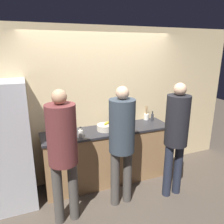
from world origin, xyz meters
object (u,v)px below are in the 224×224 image
at_px(cup_yellow, 132,122).
at_px(fruit_bowl, 105,127).
at_px(person_left, 63,146).
at_px(cup_blue, 130,124).
at_px(bottle_dark, 152,117).
at_px(refrigerator, 3,147).
at_px(person_right, 176,131).
at_px(utensil_crock, 146,116).
at_px(bottle_clear, 81,134).
at_px(person_center, 122,136).

bearing_deg(cup_yellow, fruit_bowl, -170.84).
xyz_separation_m(person_left, cup_blue, (1.24, 0.66, -0.09)).
relative_size(person_left, bottle_dark, 10.01).
xyz_separation_m(refrigerator, person_right, (2.39, -0.69, 0.15)).
distance_m(refrigerator, person_right, 2.49).
height_order(utensil_crock, cup_yellow, utensil_crock).
distance_m(person_right, bottle_clear, 1.42).
relative_size(refrigerator, fruit_bowl, 6.97).
distance_m(person_left, fruit_bowl, 1.03).
height_order(person_left, bottle_clear, person_left).
height_order(person_center, person_right, person_right).
distance_m(refrigerator, utensil_crock, 2.45).
distance_m(utensil_crock, bottle_dark, 0.12).
bearing_deg(fruit_bowl, refrigerator, -179.39).
bearing_deg(bottle_dark, bottle_clear, -168.11).
distance_m(person_left, person_center, 0.83).
relative_size(fruit_bowl, utensil_crock, 0.99).
bearing_deg(utensil_crock, bottle_clear, -163.64).
distance_m(fruit_bowl, utensil_crock, 0.94).
bearing_deg(bottle_clear, cup_yellow, 14.37).
height_order(person_center, bottle_dark, person_center).
relative_size(bottle_dark, cup_blue, 1.92).
xyz_separation_m(utensil_crock, cup_blue, (-0.45, -0.22, -0.02)).
distance_m(person_right, cup_blue, 0.83).
bearing_deg(person_center, person_right, -7.47).
height_order(bottle_dark, cup_yellow, bottle_dark).
xyz_separation_m(person_left, person_right, (1.66, -0.05, -0.02)).
relative_size(person_center, bottle_clear, 10.28).
xyz_separation_m(bottle_clear, cup_yellow, (0.99, 0.25, -0.02)).
xyz_separation_m(person_center, fruit_bowl, (-0.03, 0.60, -0.07)).
height_order(person_right, cup_yellow, person_right).
distance_m(person_left, cup_blue, 1.41).
bearing_deg(bottle_clear, cup_blue, 11.15).
relative_size(person_left, fruit_bowl, 6.83).
height_order(person_left, cup_yellow, person_left).
height_order(person_center, utensil_crock, person_center).
height_order(person_right, bottle_clear, person_right).
distance_m(bottle_clear, cup_blue, 0.92).
bearing_deg(fruit_bowl, cup_blue, 1.50).
xyz_separation_m(person_center, bottle_dark, (0.94, 0.73, -0.05)).
bearing_deg(refrigerator, bottle_clear, -7.90).
xyz_separation_m(refrigerator, bottle_dark, (2.50, 0.15, 0.10)).
distance_m(person_left, person_right, 1.66).
height_order(refrigerator, person_left, refrigerator).
bearing_deg(person_left, bottle_dark, 24.00).
bearing_deg(bottle_clear, person_left, -125.20).
relative_size(refrigerator, bottle_dark, 10.22).
bearing_deg(utensil_crock, cup_blue, -154.11).
xyz_separation_m(cup_blue, cup_yellow, (0.09, 0.08, -0.00)).
bearing_deg(person_right, bottle_clear, 157.59).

